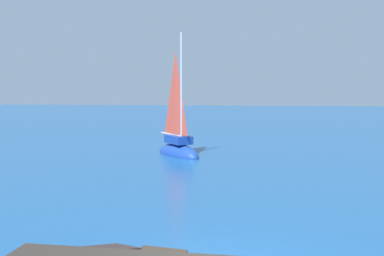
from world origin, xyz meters
name	(u,v)px	position (x,y,z in m)	size (l,w,h in m)	color
sailboat_near	(178,148)	(-3.19, 15.75, 0.37)	(3.17, 3.65, 6.90)	#193D99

